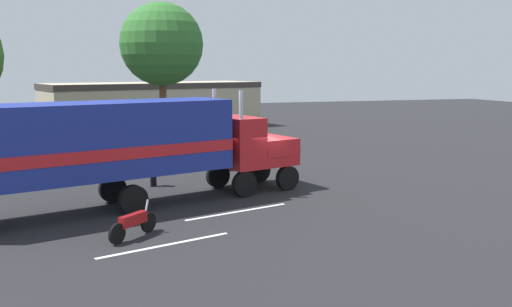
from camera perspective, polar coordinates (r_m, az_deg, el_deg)
name	(u,v)px	position (r m, az deg, el deg)	size (l,w,h in m)	color
ground_plane	(254,190)	(24.68, -0.24, -3.79)	(120.00, 120.00, 0.00)	#232326
lane_stripe_near	(237,212)	(20.94, -1.95, -6.07)	(4.40, 0.16, 0.01)	silver
lane_stripe_mid	(166,245)	(17.33, -9.38, -9.38)	(4.40, 0.16, 0.01)	silver
semi_truck	(123,144)	(21.73, -13.62, 1.00)	(14.26, 6.54, 4.50)	red
person_bystander	(153,167)	(25.67, -10.69, -1.41)	(0.44, 0.47, 1.63)	black
parked_car	(34,157)	(30.81, -22.07, -0.38)	(4.40, 1.81, 1.57)	maroon
motorcycle	(133,223)	(18.13, -12.62, -7.09)	(1.63, 1.50, 1.12)	black
tree_center	(162,45)	(35.04, -9.78, 11.09)	(5.14, 5.14, 9.45)	brown
building_backdrop	(155,104)	(49.91, -10.48, 5.10)	(19.91, 11.30, 4.17)	#B7AD8C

